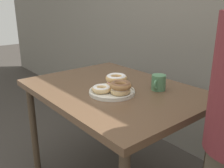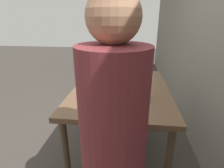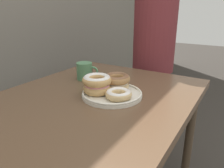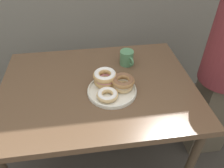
% 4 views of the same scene
% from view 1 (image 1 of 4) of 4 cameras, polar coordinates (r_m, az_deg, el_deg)
% --- Properties ---
extents(wall_back, '(8.00, 0.05, 2.60)m').
position_cam_1_polar(wall_back, '(2.15, 18.39, 17.28)').
color(wall_back, slate).
rests_on(wall_back, ground_plane).
extents(dining_table, '(1.14, 0.85, 0.78)m').
position_cam_1_polar(dining_table, '(1.65, 0.36, -3.53)').
color(dining_table, brown).
rests_on(dining_table, ground_plane).
extents(donut_plate, '(0.28, 0.30, 0.10)m').
position_cam_1_polar(donut_plate, '(1.51, 0.60, -0.54)').
color(donut_plate, silver).
rests_on(donut_plate, dining_table).
extents(coffee_mug, '(0.09, 0.12, 0.10)m').
position_cam_1_polar(coffee_mug, '(1.59, 10.56, 0.37)').
color(coffee_mug, '#4C7F56').
rests_on(coffee_mug, dining_table).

